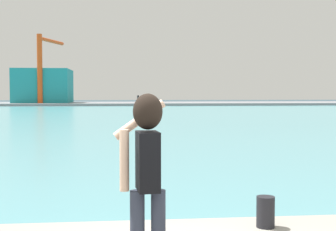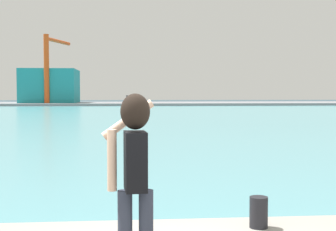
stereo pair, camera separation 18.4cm
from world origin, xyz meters
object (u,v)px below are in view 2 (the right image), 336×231
person_photographer (134,165)px  harbor_bollard (259,212)px  warehouse_left (50,86)px  port_crane (50,61)px

person_photographer → harbor_bollard: (1.62, 1.42, -0.86)m
person_photographer → warehouse_left: bearing=5.2°
person_photographer → harbor_bollard: person_photographer is taller
harbor_bollard → warehouse_left: warehouse_left is taller
warehouse_left → port_crane: port_crane is taller
person_photographer → warehouse_left: size_ratio=0.15×
person_photographer → harbor_bollard: 2.32m
person_photographer → warehouse_left: 92.92m
warehouse_left → port_crane: (0.69, -4.43, 4.82)m
harbor_bollard → warehouse_left: bearing=101.0°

